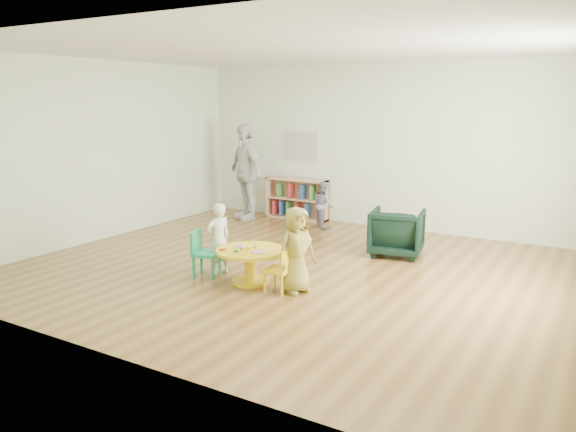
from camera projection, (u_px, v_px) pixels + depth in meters
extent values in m
plane|color=brown|center=(295.00, 270.00, 7.35)|extent=(7.00, 7.00, 0.00)
cube|color=silver|center=(296.00, 52.00, 6.79)|extent=(7.00, 6.00, 0.10)
cube|color=beige|center=(383.00, 147.00, 9.59)|extent=(7.00, 0.10, 2.80)
cube|color=beige|center=(110.00, 199.00, 4.54)|extent=(7.00, 0.10, 2.80)
cube|color=beige|center=(103.00, 151.00, 8.82)|extent=(0.10, 6.00, 2.80)
cylinder|color=yellow|center=(251.00, 267.00, 6.81)|extent=(0.15, 0.15, 0.38)
cylinder|color=yellow|center=(251.00, 281.00, 6.84)|extent=(0.47, 0.47, 0.04)
cylinder|color=yellow|center=(250.00, 251.00, 6.76)|extent=(0.84, 0.84, 0.04)
cylinder|color=pink|center=(240.00, 246.00, 6.89)|extent=(0.15, 0.15, 0.02)
cylinder|color=pink|center=(258.00, 252.00, 6.61)|extent=(0.17, 0.17, 0.02)
cylinder|color=yellow|center=(248.00, 248.00, 6.75)|extent=(0.10, 0.13, 0.04)
cylinder|color=#147129|center=(242.00, 248.00, 6.71)|extent=(0.05, 0.05, 0.02)
cylinder|color=#147129|center=(255.00, 247.00, 6.79)|extent=(0.05, 0.05, 0.02)
cube|color=red|center=(222.00, 250.00, 6.72)|extent=(0.05, 0.05, 0.02)
cube|color=#FF4E15|center=(224.00, 250.00, 6.71)|extent=(0.06, 0.06, 0.02)
cube|color=#1849B8|center=(240.00, 246.00, 6.89)|extent=(0.07, 0.07, 0.02)
cube|color=#147129|center=(236.00, 251.00, 6.64)|extent=(0.07, 0.06, 0.02)
cube|color=#1C9D6C|center=(207.00, 254.00, 7.04)|extent=(0.39, 0.39, 0.04)
cube|color=#1C9D6C|center=(196.00, 241.00, 7.04)|extent=(0.12, 0.31, 0.27)
cylinder|color=#1C9D6C|center=(201.00, 262.00, 7.22)|extent=(0.04, 0.04, 0.27)
cylinder|color=#1C9D6C|center=(194.00, 268.00, 6.98)|extent=(0.04, 0.04, 0.27)
cylinder|color=#1C9D6C|center=(220.00, 264.00, 7.16)|extent=(0.04, 0.04, 0.27)
cylinder|color=#1C9D6C|center=(213.00, 269.00, 6.92)|extent=(0.04, 0.04, 0.27)
cube|color=yellow|center=(278.00, 270.00, 6.46)|extent=(0.29, 0.29, 0.04)
cube|color=yellow|center=(287.00, 260.00, 6.37)|extent=(0.03, 0.28, 0.24)
cylinder|color=yellow|center=(282.00, 286.00, 6.34)|extent=(0.03, 0.03, 0.24)
cylinder|color=yellow|center=(291.00, 281.00, 6.53)|extent=(0.03, 0.03, 0.24)
cylinder|color=yellow|center=(265.00, 283.00, 6.45)|extent=(0.03, 0.03, 0.24)
cylinder|color=yellow|center=(275.00, 278.00, 6.64)|extent=(0.03, 0.03, 0.24)
cube|color=tan|center=(270.00, 196.00, 10.75)|extent=(0.03, 0.30, 0.75)
cube|color=tan|center=(325.00, 202.00, 10.17)|extent=(0.03, 0.30, 0.75)
cube|color=tan|center=(297.00, 218.00, 10.53)|extent=(1.20, 0.30, 0.03)
cube|color=tan|center=(297.00, 180.00, 10.39)|extent=(1.20, 0.30, 0.03)
cube|color=tan|center=(297.00, 199.00, 10.46)|extent=(1.14, 0.28, 0.03)
cube|color=tan|center=(300.00, 198.00, 10.58)|extent=(1.20, 0.02, 0.75)
cube|color=#C93635|center=(276.00, 207.00, 10.71)|extent=(0.04, 0.18, 0.26)
cube|color=#3265B0|center=(282.00, 208.00, 10.63)|extent=(0.04, 0.18, 0.26)
cube|color=#44954A|center=(289.00, 208.00, 10.56)|extent=(0.04, 0.18, 0.26)
cube|color=#C93635|center=(298.00, 209.00, 10.46)|extent=(0.04, 0.18, 0.26)
cube|color=#3265B0|center=(308.00, 211.00, 10.36)|extent=(0.04, 0.18, 0.26)
cube|color=#44954A|center=(280.00, 189.00, 10.59)|extent=(0.04, 0.18, 0.26)
cube|color=#C93635|center=(292.00, 191.00, 10.46)|extent=(0.04, 0.18, 0.26)
cube|color=#3265B0|center=(303.00, 192.00, 10.34)|extent=(0.04, 0.18, 0.26)
cube|color=#44954A|center=(313.00, 193.00, 10.24)|extent=(0.04, 0.18, 0.26)
cube|color=silver|center=(301.00, 146.00, 10.39)|extent=(0.74, 0.01, 0.54)
cube|color=#FF3542|center=(301.00, 146.00, 10.39)|extent=(0.70, 0.00, 0.50)
imported|color=black|center=(397.00, 232.00, 7.99)|extent=(0.84, 0.85, 0.67)
imported|color=silver|center=(219.00, 239.00, 7.08)|extent=(0.32, 0.39, 0.92)
imported|color=yellow|center=(296.00, 250.00, 6.41)|extent=(0.48, 0.58, 1.00)
imported|color=#1A1940|center=(323.00, 205.00, 9.69)|extent=(0.50, 0.49, 0.81)
imported|color=silver|center=(246.00, 172.00, 10.32)|extent=(1.12, 0.86, 1.77)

